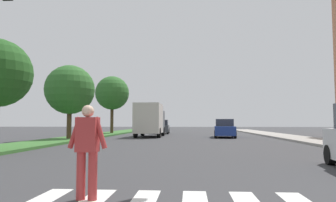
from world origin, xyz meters
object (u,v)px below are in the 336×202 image
at_px(sedan_distant, 161,127).
at_px(traffic_light_gantry, 9,9).
at_px(pedestrian_performer, 87,147).
at_px(sedan_midblock, 225,129).
at_px(tree_distant, 112,93).
at_px(truck_box_delivery, 150,120).
at_px(tree_far, 70,90).

bearing_deg(sedan_distant, traffic_light_gantry, -92.70).
distance_m(pedestrian_performer, sedan_midblock, 24.01).
height_order(pedestrian_performer, sedan_midblock, pedestrian_performer).
xyz_separation_m(tree_distant, sedan_distant, (5.56, 2.28, -4.00)).
relative_size(traffic_light_gantry, truck_box_delivery, 1.73).
height_order(tree_distant, traffic_light_gantry, tree_distant).
distance_m(tree_far, sedan_distant, 15.78).
xyz_separation_m(traffic_light_gantry, sedan_midblock, (8.04, 21.12, -3.65)).
relative_size(tree_distant, sedan_distant, 1.57).
height_order(pedestrian_performer, truck_box_delivery, truck_box_delivery).
height_order(tree_distant, truck_box_delivery, tree_distant).
distance_m(pedestrian_performer, truck_box_delivery, 24.07).
distance_m(sedan_midblock, truck_box_delivery, 7.06).
relative_size(sedan_midblock, truck_box_delivery, 0.76).
xyz_separation_m(tree_distant, pedestrian_performer, (7.18, -29.86, -3.85)).
height_order(tree_distant, sedan_distant, tree_distant).
height_order(tree_far, pedestrian_performer, tree_far).
height_order(tree_far, traffic_light_gantry, traffic_light_gantry).
height_order(tree_far, tree_distant, tree_distant).
distance_m(tree_distant, sedan_midblock, 14.34).
height_order(tree_distant, sedan_midblock, tree_distant).
height_order(pedestrian_performer, sedan_distant, pedestrian_performer).
bearing_deg(tree_distant, tree_far, -91.26).
bearing_deg(pedestrian_performer, truck_box_delivery, 94.70).
distance_m(traffic_light_gantry, pedestrian_performer, 5.19).
xyz_separation_m(tree_far, tree_distant, (0.26, 12.05, 0.88)).
bearing_deg(truck_box_delivery, sedan_distant, 87.53).
bearing_deg(tree_far, sedan_distant, 67.87).
bearing_deg(pedestrian_performer, traffic_light_gantry, 142.09).
bearing_deg(sedan_distant, truck_box_delivery, -92.47).
bearing_deg(truck_box_delivery, sedan_midblock, -4.16).
relative_size(sedan_midblock, sedan_distant, 1.12).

